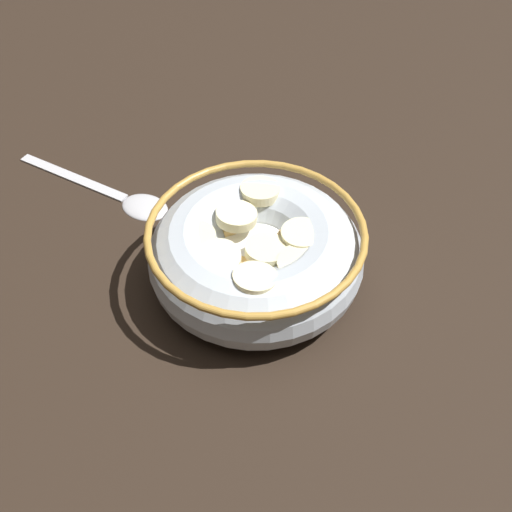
{
  "coord_description": "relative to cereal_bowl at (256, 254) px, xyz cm",
  "views": [
    {
      "loc": [
        16.7,
        -32.77,
        41.72
      ],
      "look_at": [
        0.0,
        0.0,
        3.0
      ],
      "focal_mm": 47.61,
      "sensor_mm": 36.0,
      "label": 1
    }
  ],
  "objects": [
    {
      "name": "spoon",
      "position": [
        -15.34,
        3.5,
        -2.93
      ],
      "size": [
        16.94,
        3.58,
        0.8
      ],
      "color": "#B7B7BC",
      "rests_on": "ground_plane"
    },
    {
      "name": "ground_plane",
      "position": [
        -0.01,
        0.03,
        -4.27
      ],
      "size": [
        136.71,
        136.71,
        2.0
      ],
      "primitive_type": "cube",
      "color": "black"
    },
    {
      "name": "cereal_bowl",
      "position": [
        0.0,
        0.0,
        0.0
      ],
      "size": [
        17.07,
        17.07,
        6.29
      ],
      "color": "#B2BCC6",
      "rests_on": "ground_plane"
    }
  ]
}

